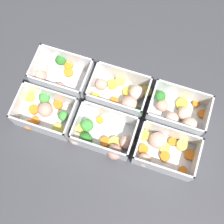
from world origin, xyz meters
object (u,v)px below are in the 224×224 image
(container_far_left, at_px, (57,74))
(container_near_center, at_px, (102,136))
(container_far_center, at_px, (123,95))
(container_near_left, at_px, (46,112))
(container_near_right, at_px, (162,150))
(container_far_right, at_px, (178,112))

(container_far_left, bearing_deg, container_near_center, -35.89)
(container_far_left, relative_size, container_far_center, 0.97)
(container_near_center, bearing_deg, container_near_left, 173.91)
(container_far_left, distance_m, container_far_center, 0.21)
(container_near_center, distance_m, container_near_right, 0.18)
(container_far_left, distance_m, container_far_right, 0.39)
(container_near_center, distance_m, container_far_center, 0.14)
(container_far_left, bearing_deg, container_near_left, -82.87)
(container_near_left, distance_m, container_near_center, 0.18)
(container_far_left, bearing_deg, container_near_right, -18.57)
(container_near_center, height_order, container_far_right, same)
(container_far_right, bearing_deg, container_far_center, 179.02)
(container_near_center, height_order, container_far_center, same)
(container_far_center, bearing_deg, container_far_left, -179.96)
(container_near_right, relative_size, container_far_left, 1.00)
(container_near_left, height_order, container_far_right, same)
(container_near_left, relative_size, container_near_center, 0.92)
(container_near_left, relative_size, container_far_center, 0.97)
(container_near_center, relative_size, container_far_right, 1.11)
(container_near_left, bearing_deg, container_far_left, 97.13)
(container_near_center, relative_size, container_near_right, 1.09)
(container_near_left, relative_size, container_far_right, 1.02)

